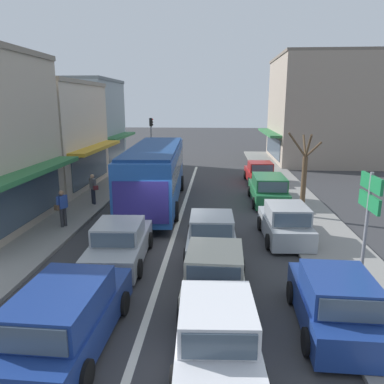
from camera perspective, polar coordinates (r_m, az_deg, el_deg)
name	(u,v)px	position (r m, az deg, el deg)	size (l,w,h in m)	color
ground_plane	(172,241)	(15.36, -3.03, -7.44)	(140.00, 140.00, 0.00)	#353538
lane_centre_line	(181,213)	(19.13, -1.62, -3.16)	(0.20, 28.00, 0.01)	silver
sidewalk_left	(67,199)	(22.63, -18.53, -1.06)	(5.20, 44.00, 0.14)	gray
kerb_right	(297,203)	(21.42, 15.67, -1.69)	(2.80, 44.00, 0.12)	gray
shopfront_mid_block	(29,136)	(26.20, -23.52, 7.81)	(8.84, 8.12, 6.79)	beige
shopfront_far_end	(76,124)	(33.65, -17.22, 9.84)	(7.68, 7.60, 7.38)	#84939E
building_right_far	(323,110)	(37.48, 19.28, 11.72)	(9.79, 10.28, 9.62)	gray
city_bus	(155,171)	(20.32, -5.59, 3.22)	(3.13, 10.97, 3.23)	#1E4C99
wagon_adjacent_lane_lead	(67,318)	(9.35, -18.52, -17.70)	(2.05, 4.56, 1.58)	navy
hatchback_queue_gap_filler	(215,274)	(10.96, 3.49, -12.34)	(1.90, 3.74, 1.54)	#B7B29E
sedan_behind_bus_near	(211,235)	(14.04, 2.98, -6.60)	(1.97, 4.24, 1.47)	#9EA3A8
sedan_behind_bus_mid	(120,244)	(13.46, -10.94, -7.76)	(2.03, 4.27, 1.47)	#9EA3A8
hatchback_queue_far_back	(216,332)	(8.54, 3.71, -20.52)	(1.95, 3.77, 1.54)	silver
parked_hatchback_kerb_front	(334,303)	(10.13, 20.88, -15.58)	(1.90, 3.75, 1.54)	navy
parked_hatchback_kerb_second	(285,223)	(15.65, 14.01, -4.68)	(1.92, 3.76, 1.54)	#9EA3A8
parked_wagon_kerb_third	(268,190)	(21.24, 11.53, 0.33)	(1.96, 4.51, 1.58)	#1E6638
parked_sedan_kerb_rear	(260,173)	(26.53, 10.30, 2.80)	(2.02, 4.26, 1.47)	maroon
traffic_light_downstreet	(151,134)	(32.60, -6.22, 8.79)	(0.33, 0.24, 4.20)	gray
directional_road_sign	(369,203)	(11.70, 25.38, -1.58)	(0.10, 1.40, 3.60)	gray
street_tree_right	(304,179)	(18.51, 16.65, 1.90)	(1.60, 1.62, 4.15)	brown
pedestrian_with_handbag_near	(93,187)	(20.69, -14.85, 0.71)	(0.57, 0.54, 1.63)	#232838
pedestrian_browsing_midblock	(62,206)	(17.29, -19.18, -2.07)	(0.45, 0.64, 1.63)	#333338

